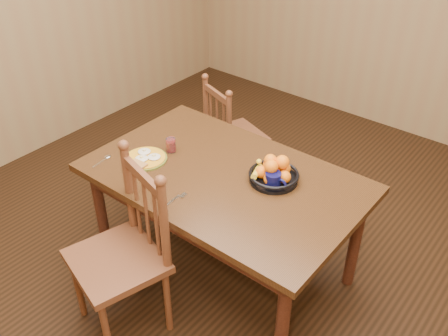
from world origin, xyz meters
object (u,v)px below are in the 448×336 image
Objects in this scene: dining_table at (224,187)px; coffee_mug at (274,181)px; chair_far at (232,136)px; chair_near at (124,255)px; fruit_bowl at (274,172)px; breakfast_plate at (145,158)px.

dining_table is 11.97× the size of coffee_mug.
chair_near is (0.40, -1.46, 0.07)m from chair_far.
fruit_bowl is at bearing 28.16° from dining_table.
coffee_mug is (0.46, 0.73, 0.29)m from chair_near.
fruit_bowl is at bearing 23.40° from breakfast_plate.
chair_far is at bearing 125.08° from dining_table.
dining_table is 1.52× the size of chair_near.
dining_table is at bearing -151.84° from fruit_bowl.
chair_near is at bearing -104.07° from dining_table.
breakfast_plate reaches higher than dining_table.
chair_near is 0.62m from breakfast_plate.
chair_near reaches higher than coffee_mug.
breakfast_plate is 0.79m from fruit_bowl.
dining_table is 1.01m from chair_far.
dining_table is 0.32m from fruit_bowl.
dining_table is at bearing 144.64° from chair_far.
coffee_mug is at bearing 14.06° from dining_table.
breakfast_plate is at bearing 138.21° from chair_near.
chair_far reaches higher than breakfast_plate.
fruit_bowl reaches higher than chair_far.
coffee_mug is at bearing 73.55° from chair_near.
dining_table is 5.51× the size of breakfast_plate.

